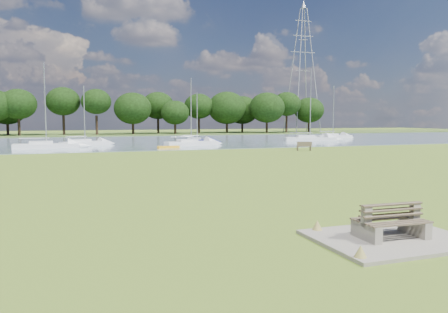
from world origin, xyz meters
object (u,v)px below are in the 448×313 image
object	(u,v)px
bench_pair	(391,222)
sailboat_4	(46,144)
riverbank_bench	(304,146)
sailboat_3	(191,142)
sailboat_1	(333,136)
kayak	(169,147)
pylon	(303,52)
sailboat_7	(85,142)
sailboat_0	(197,140)
sailboat_6	(309,137)

from	to	relation	value
bench_pair	sailboat_4	size ratio (longest dim) A/B	0.20
riverbank_bench	sailboat_3	bearing A→B (deg)	144.17
bench_pair	sailboat_1	size ratio (longest dim) A/B	0.22
kayak	pylon	xyz separation A→B (m)	(42.56, 44.65, 19.25)
bench_pair	riverbank_bench	bearing A→B (deg)	66.21
riverbank_bench	sailboat_7	bearing A→B (deg)	160.21
riverbank_bench	sailboat_4	size ratio (longest dim) A/B	0.17
sailboat_0	sailboat_7	bearing A→B (deg)	-150.07
pylon	sailboat_4	bearing A→B (deg)	-144.08
riverbank_bench	kayak	xyz separation A→B (m)	(-12.83, 8.34, -0.31)
sailboat_0	pylon	bearing A→B (deg)	67.88
sailboat_0	sailboat_3	xyz separation A→B (m)	(-2.43, -5.71, 0.04)
kayak	sailboat_3	distance (m)	5.24
riverbank_bench	sailboat_3	size ratio (longest dim) A/B	0.20
sailboat_4	riverbank_bench	bearing A→B (deg)	-26.73
sailboat_1	sailboat_7	xyz separation A→B (m)	(-40.13, -6.31, -0.03)
sailboat_1	sailboat_4	bearing A→B (deg)	-172.76
riverbank_bench	pylon	world-z (taller)	pylon
sailboat_7	kayak	bearing A→B (deg)	-61.70
kayak	sailboat_7	bearing A→B (deg)	128.98
riverbank_bench	sailboat_4	bearing A→B (deg)	171.21
pylon	sailboat_0	xyz separation A→B (m)	(-36.49, -35.18, -18.94)
sailboat_3	sailboat_1	bearing A→B (deg)	10.95
riverbank_bench	sailboat_6	size ratio (longest dim) A/B	0.15
sailboat_3	sailboat_4	bearing A→B (deg)	168.62
sailboat_3	sailboat_0	bearing A→B (deg)	57.14
bench_pair	pylon	world-z (taller)	pylon
riverbank_bench	sailboat_1	bearing A→B (deg)	67.76
riverbank_bench	sailboat_7	distance (m)	27.15
bench_pair	sailboat_4	xyz separation A→B (m)	(-11.04, 43.57, 0.03)
sailboat_0	sailboat_4	xyz separation A→B (m)	(-19.31, -5.25, 0.06)
sailboat_4	sailboat_1	bearing A→B (deg)	11.66
sailboat_6	sailboat_4	bearing A→B (deg)	-158.12
pylon	sailboat_0	size ratio (longest dim) A/B	4.46
kayak	sailboat_0	size ratio (longest dim) A/B	0.37
bench_pair	sailboat_3	world-z (taller)	sailboat_3
pylon	sailboat_3	world-z (taller)	pylon
sailboat_4	sailboat_7	distance (m)	5.66
sailboat_6	sailboat_7	bearing A→B (deg)	-163.56
bench_pair	sailboat_6	bearing A→B (deg)	63.91
sailboat_3	bench_pair	bearing A→B (deg)	-107.52
pylon	sailboat_6	bearing A→B (deg)	-117.91
riverbank_bench	sailboat_0	world-z (taller)	sailboat_0
kayak	sailboat_3	size ratio (longest dim) A/B	0.31
sailboat_7	sailboat_3	bearing A→B (deg)	-38.45
sailboat_0	riverbank_bench	bearing A→B (deg)	-45.27
sailboat_1	sailboat_0	bearing A→B (deg)	-174.76
pylon	sailboat_1	size ratio (longest dim) A/B	3.53
sailboat_7	sailboat_4	bearing A→B (deg)	-159.80
sailboat_7	pylon	bearing A→B (deg)	15.30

